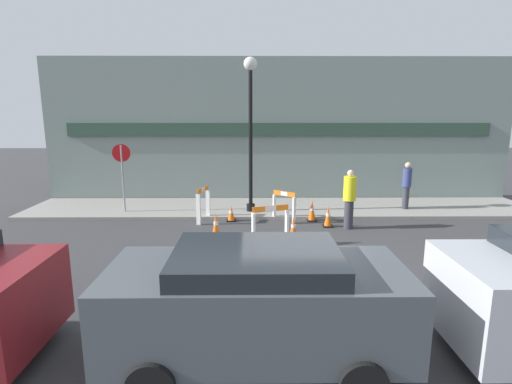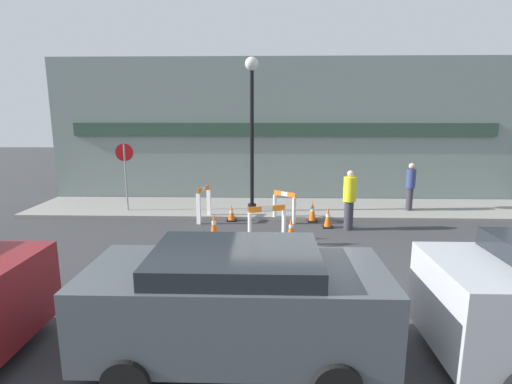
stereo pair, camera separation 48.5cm
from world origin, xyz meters
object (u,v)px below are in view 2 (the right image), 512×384
object	(u,v)px
person_pedestrian	(410,185)
parked_car_1	(236,300)
stop_sign	(125,166)
streetlamp_post	(252,114)
person_worker	(349,198)

from	to	relation	value
person_pedestrian	parked_car_1	world-z (taller)	person_pedestrian
stop_sign	streetlamp_post	bearing A→B (deg)	174.61
stop_sign	person_worker	bearing A→B (deg)	160.85
streetlamp_post	parked_car_1	bearing A→B (deg)	-89.24
parked_car_1	person_worker	bearing A→B (deg)	66.35
streetlamp_post	stop_sign	bearing A→B (deg)	-179.63
streetlamp_post	parked_car_1	xyz separation A→B (m)	(0.11, -8.29, -2.45)
stop_sign	person_worker	world-z (taller)	stop_sign
person_worker	person_pedestrian	xyz separation A→B (m)	(2.49, 2.02, 0.04)
person_worker	person_pedestrian	bearing A→B (deg)	-137.84
parked_car_1	person_pedestrian	bearing A→B (deg)	57.95
streetlamp_post	stop_sign	distance (m)	4.67
person_worker	parked_car_1	xyz separation A→B (m)	(-2.86, -6.52, -0.02)
person_worker	person_pedestrian	world-z (taller)	person_worker
stop_sign	person_pedestrian	world-z (taller)	stop_sign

